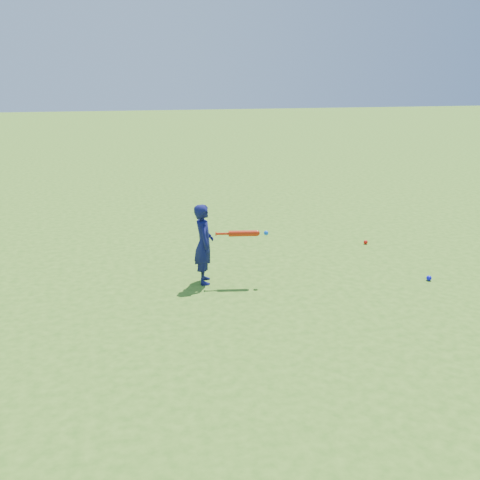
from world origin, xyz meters
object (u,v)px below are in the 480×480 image
Objects in this scene: ground_ball_red at (366,242)px; ground_ball_blue at (429,278)px; bat_swing at (245,233)px; child at (204,244)px.

ground_ball_blue is (0.09, -1.79, 0.00)m from ground_ball_red.
ground_ball_blue is 2.70m from bat_swing.
ground_ball_red is 1.80m from ground_ball_blue.
ground_ball_red is at bearing 92.94° from ground_ball_blue.
ground_ball_red is (3.02, 1.10, -0.53)m from child.
ground_ball_blue is at bearing -87.06° from ground_ball_red.
ground_ball_red is 0.10× the size of bat_swing.
bat_swing reaches higher than ground_ball_red.
bat_swing is (0.55, -0.14, 0.16)m from child.
child is 1.55× the size of bat_swing.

